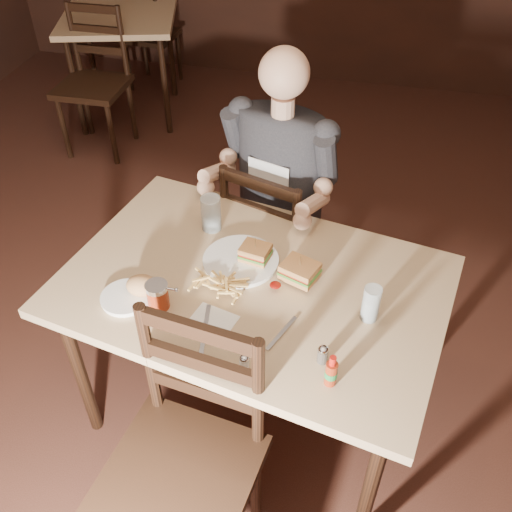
% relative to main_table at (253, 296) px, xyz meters
% --- Properties ---
extents(room_shell, '(7.00, 7.00, 7.00)m').
position_rel_main_table_xyz_m(room_shell, '(0.03, -0.03, 0.70)').
color(room_shell, black).
rests_on(room_shell, ground).
extents(main_table, '(1.48, 1.13, 0.77)m').
position_rel_main_table_xyz_m(main_table, '(0.00, 0.00, 0.00)').
color(main_table, tan).
rests_on(main_table, ground).
extents(bg_table, '(0.99, 0.99, 0.77)m').
position_rel_main_table_xyz_m(bg_table, '(-1.58, 2.47, -0.02)').
color(bg_table, tan).
rests_on(bg_table, ground).
extents(chair_far, '(0.54, 0.57, 0.92)m').
position_rel_main_table_xyz_m(chair_far, '(-0.02, 0.62, -0.24)').
color(chair_far, black).
rests_on(chair_far, ground).
extents(chair_near, '(0.52, 0.56, 0.98)m').
position_rel_main_table_xyz_m(chair_near, '(-0.09, -0.62, -0.21)').
color(chair_near, black).
rests_on(chair_near, ground).
extents(bg_chair_far, '(0.42, 0.46, 0.86)m').
position_rel_main_table_xyz_m(bg_chair_far, '(-1.58, 3.02, -0.27)').
color(bg_chair_far, black).
rests_on(bg_chair_far, ground).
extents(bg_chair_near, '(0.44, 0.49, 0.96)m').
position_rel_main_table_xyz_m(bg_chair_near, '(-1.58, 1.92, -0.22)').
color(bg_chair_near, black).
rests_on(bg_chair_near, ground).
extents(diner, '(0.62, 0.55, 0.91)m').
position_rel_main_table_xyz_m(diner, '(-0.03, 0.57, 0.23)').
color(diner, '#2C2D31').
rests_on(diner, chair_far).
extents(dinner_plate, '(0.32, 0.32, 0.02)m').
position_rel_main_table_xyz_m(dinner_plate, '(-0.07, 0.09, 0.08)').
color(dinner_plate, white).
rests_on(dinner_plate, main_table).
extents(sandwich_left, '(0.12, 0.10, 0.09)m').
position_rel_main_table_xyz_m(sandwich_left, '(-0.01, 0.10, 0.13)').
color(sandwich_left, tan).
rests_on(sandwich_left, dinner_plate).
extents(sandwich_right, '(0.15, 0.14, 0.10)m').
position_rel_main_table_xyz_m(sandwich_right, '(0.16, 0.05, 0.14)').
color(sandwich_right, tan).
rests_on(sandwich_right, dinner_plate).
extents(fries_pile, '(0.26, 0.20, 0.04)m').
position_rel_main_table_xyz_m(fries_pile, '(-0.11, -0.07, 0.10)').
color(fries_pile, tan).
rests_on(fries_pile, dinner_plate).
extents(ketchup_dollop, '(0.05, 0.05, 0.01)m').
position_rel_main_table_xyz_m(ketchup_dollop, '(0.08, -0.02, 0.09)').
color(ketchup_dollop, maroon).
rests_on(ketchup_dollop, dinner_plate).
extents(glass_left, '(0.09, 0.09, 0.14)m').
position_rel_main_table_xyz_m(glass_left, '(-0.23, 0.26, 0.14)').
color(glass_left, silver).
rests_on(glass_left, main_table).
extents(glass_right, '(0.07, 0.07, 0.13)m').
position_rel_main_table_xyz_m(glass_right, '(0.41, -0.08, 0.14)').
color(glass_right, silver).
rests_on(glass_right, main_table).
extents(hot_sauce, '(0.04, 0.04, 0.12)m').
position_rel_main_table_xyz_m(hot_sauce, '(0.32, -0.37, 0.13)').
color(hot_sauce, maroon).
rests_on(hot_sauce, main_table).
extents(salt_shaker, '(0.04, 0.04, 0.06)m').
position_rel_main_table_xyz_m(salt_shaker, '(0.06, -0.38, 0.10)').
color(salt_shaker, white).
rests_on(salt_shaker, main_table).
extents(pepper_shaker, '(0.04, 0.04, 0.06)m').
position_rel_main_table_xyz_m(pepper_shaker, '(0.29, -0.29, 0.10)').
color(pepper_shaker, '#38332D').
rests_on(pepper_shaker, main_table).
extents(syrup_dispenser, '(0.09, 0.09, 0.10)m').
position_rel_main_table_xyz_m(syrup_dispenser, '(-0.28, -0.19, 0.12)').
color(syrup_dispenser, maroon).
rests_on(syrup_dispenser, main_table).
extents(napkin, '(0.17, 0.17, 0.00)m').
position_rel_main_table_xyz_m(napkin, '(-0.09, -0.22, 0.07)').
color(napkin, white).
rests_on(napkin, main_table).
extents(knife, '(0.05, 0.23, 0.01)m').
position_rel_main_table_xyz_m(knife, '(-0.10, -0.26, 0.08)').
color(knife, silver).
rests_on(knife, napkin).
extents(fork, '(0.08, 0.16, 0.01)m').
position_rel_main_table_xyz_m(fork, '(0.15, -0.21, 0.08)').
color(fork, silver).
rests_on(fork, napkin).
extents(side_plate, '(0.20, 0.20, 0.01)m').
position_rel_main_table_xyz_m(side_plate, '(-0.40, -0.18, 0.08)').
color(side_plate, white).
rests_on(side_plate, main_table).
extents(bread_roll, '(0.13, 0.11, 0.07)m').
position_rel_main_table_xyz_m(bread_roll, '(-0.35, -0.15, 0.12)').
color(bread_roll, tan).
rests_on(bread_roll, side_plate).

